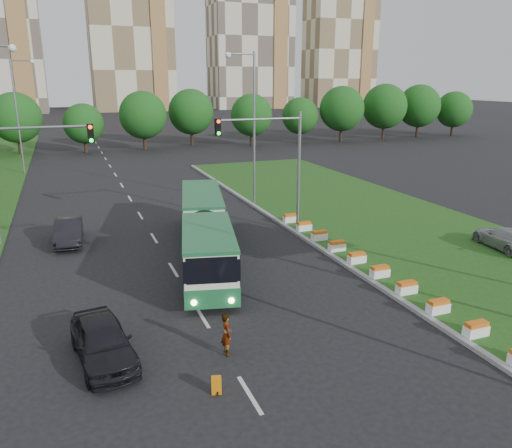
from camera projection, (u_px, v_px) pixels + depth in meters
name	position (u px, v px, depth m)	size (l,w,h in m)	color
ground	(266.00, 306.00, 22.85)	(360.00, 360.00, 0.00)	black
grass_median	(396.00, 228.00, 34.47)	(14.00, 60.00, 0.15)	#1C4914
median_kerb	(306.00, 239.00, 32.07)	(0.30, 60.00, 0.18)	gray
lane_markings	(136.00, 209.00, 39.73)	(0.20, 100.00, 0.01)	beige
flower_planters	(368.00, 264.00, 26.73)	(1.10, 20.30, 0.60)	white
traffic_mast_median	(276.00, 154.00, 31.95)	(5.76, 0.32, 8.00)	gray
traffic_mast_left	(16.00, 172.00, 25.83)	(5.76, 0.32, 8.00)	gray
street_lamps	(154.00, 150.00, 29.09)	(36.00, 60.00, 12.00)	gray
tree_line	(189.00, 117.00, 74.30)	(120.00, 8.00, 9.00)	#184F15
apartment_tower_ceast	(130.00, 28.00, 155.38)	(25.00, 15.00, 50.00)	beige
apartment_tower_east	(250.00, 37.00, 169.58)	(27.00, 15.00, 47.00)	beige
midrise_east	(339.00, 50.00, 182.61)	(24.00, 14.00, 40.00)	beige
articulated_bus	(202.00, 230.00, 28.86)	(2.46, 15.80, 2.60)	silver
car_left_near	(103.00, 341.00, 18.24)	(1.88, 4.67, 1.59)	black
car_left_far	(69.00, 232.00, 31.40)	(1.60, 4.58, 1.51)	black
car_median	(506.00, 238.00, 29.96)	(1.84, 4.53, 1.31)	#95969D
pedestrian	(227.00, 334.00, 18.64)	(0.61, 0.40, 1.69)	gray
shopping_trolley	(216.00, 385.00, 16.48)	(0.33, 0.35, 0.57)	orange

